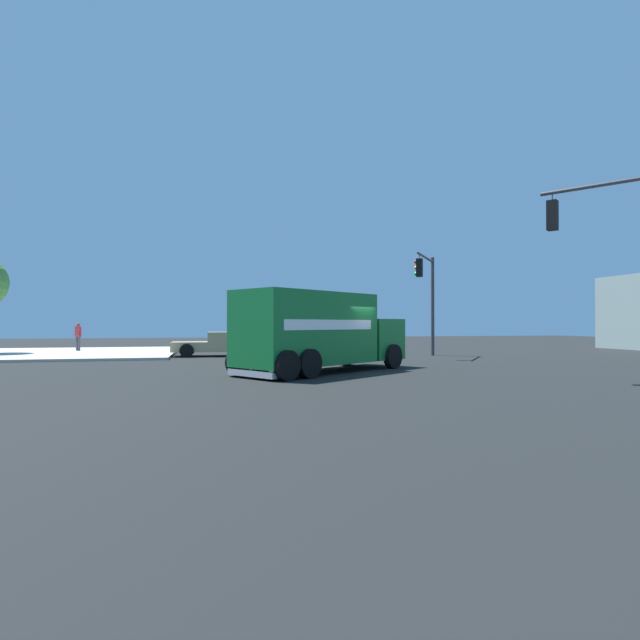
# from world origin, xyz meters

# --- Properties ---
(ground_plane) EXTENTS (100.00, 100.00, 0.00)m
(ground_plane) POSITION_xyz_m (0.00, 0.00, 0.00)
(ground_plane) COLOR black
(sidewalk_corner_near) EXTENTS (12.63, 12.63, 0.14)m
(sidewalk_corner_near) POSITION_xyz_m (-13.53, -13.53, 0.07)
(sidewalk_corner_near) COLOR #B2ADA0
(sidewalk_corner_near) RESTS_ON ground
(delivery_truck) EXTENTS (6.44, 7.68, 3.01)m
(delivery_truck) POSITION_xyz_m (0.51, -1.06, 1.55)
(delivery_truck) COLOR #146B2D
(delivery_truck) RESTS_ON ground
(traffic_light_primary) EXTENTS (3.26, 2.46, 5.75)m
(traffic_light_primary) POSITION_xyz_m (-6.75, 6.85, 3.77)
(traffic_light_primary) COLOR #38383D
(traffic_light_primary) RESTS_ON ground
(pickup_tan) EXTENTS (2.34, 5.24, 1.38)m
(pickup_tan) POSITION_xyz_m (-10.02, -4.59, 0.73)
(pickup_tan) COLOR tan
(pickup_tan) RESTS_ON ground
(pedestrian_near_corner) EXTENTS (0.37, 0.46, 1.78)m
(pedestrian_near_corner) POSITION_xyz_m (-15.09, -13.32, 1.16)
(pedestrian_near_corner) COLOR #4C4C51
(pedestrian_near_corner) RESTS_ON sidewalk_corner_near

